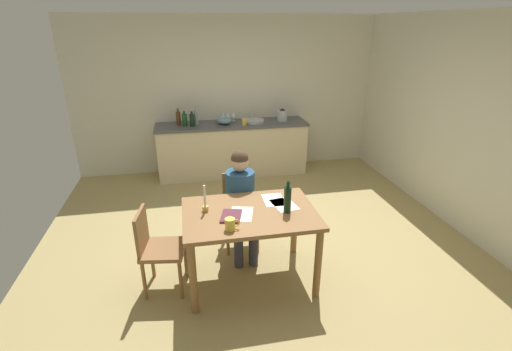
# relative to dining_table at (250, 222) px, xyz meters

# --- Properties ---
(ground_plane) EXTENTS (5.20, 5.20, 0.04)m
(ground_plane) POSITION_rel_dining_table_xyz_m (0.22, 0.67, -0.68)
(ground_plane) COLOR tan
(wall_back) EXTENTS (5.20, 0.12, 2.60)m
(wall_back) POSITION_rel_dining_table_xyz_m (0.22, 3.27, 0.64)
(wall_back) COLOR beige
(wall_back) RESTS_ON ground
(wall_right) EXTENTS (0.12, 5.20, 2.60)m
(wall_right) POSITION_rel_dining_table_xyz_m (2.82, 0.67, 0.64)
(wall_right) COLOR beige
(wall_right) RESTS_ON ground
(kitchen_counter) EXTENTS (2.53, 0.64, 0.90)m
(kitchen_counter) POSITION_rel_dining_table_xyz_m (0.22, 2.91, -0.21)
(kitchen_counter) COLOR beige
(kitchen_counter) RESTS_ON ground
(dining_table) EXTENTS (1.28, 0.88, 0.78)m
(dining_table) POSITION_rel_dining_table_xyz_m (0.00, 0.00, 0.00)
(dining_table) COLOR olive
(dining_table) RESTS_ON ground
(chair_at_table) EXTENTS (0.41, 0.41, 0.86)m
(chair_at_table) POSITION_rel_dining_table_xyz_m (0.00, 0.68, -0.18)
(chair_at_table) COLOR olive
(chair_at_table) RESTS_ON ground
(person_seated) EXTENTS (0.32, 0.59, 1.19)m
(person_seated) POSITION_rel_dining_table_xyz_m (0.00, 0.53, 0.02)
(person_seated) COLOR navy
(person_seated) RESTS_ON ground
(chair_side_empty) EXTENTS (0.46, 0.46, 0.85)m
(chair_side_empty) POSITION_rel_dining_table_xyz_m (-0.90, 0.03, -0.19)
(chair_side_empty) COLOR olive
(chair_side_empty) RESTS_ON ground
(coffee_mug) EXTENTS (0.13, 0.09, 0.11)m
(coffee_mug) POSITION_rel_dining_table_xyz_m (-0.22, -0.29, 0.17)
(coffee_mug) COLOR #F2CC4C
(coffee_mug) RESTS_ON dining_table
(candlestick) EXTENTS (0.06, 0.06, 0.27)m
(candlestick) POSITION_rel_dining_table_xyz_m (-0.41, 0.10, 0.19)
(candlestick) COLOR gold
(candlestick) RESTS_ON dining_table
(book_magazine) EXTENTS (0.24, 0.29, 0.02)m
(book_magazine) POSITION_rel_dining_table_xyz_m (-0.19, -0.07, 0.12)
(book_magazine) COLOR #5A2835
(book_magazine) RESTS_ON dining_table
(paper_letter) EXTENTS (0.26, 0.33, 0.00)m
(paper_letter) POSITION_rel_dining_table_xyz_m (0.36, 0.08, 0.12)
(paper_letter) COLOR white
(paper_letter) RESTS_ON dining_table
(paper_bill) EXTENTS (0.22, 0.30, 0.00)m
(paper_bill) POSITION_rel_dining_table_xyz_m (0.29, 0.20, 0.12)
(paper_bill) COLOR white
(paper_bill) RESTS_ON dining_table
(paper_envelope) EXTENTS (0.28, 0.34, 0.00)m
(paper_envelope) POSITION_rel_dining_table_xyz_m (-0.09, -0.03, 0.12)
(paper_envelope) COLOR white
(paper_envelope) RESTS_ON dining_table
(wine_bottle_on_table) EXTENTS (0.07, 0.07, 0.32)m
(wine_bottle_on_table) POSITION_rel_dining_table_xyz_m (0.35, -0.07, 0.25)
(wine_bottle_on_table) COLOR black
(wine_bottle_on_table) RESTS_ON dining_table
(sink_unit) EXTENTS (0.36, 0.36, 0.24)m
(sink_unit) POSITION_rel_dining_table_xyz_m (0.60, 2.91, 0.26)
(sink_unit) COLOR #B2B7BC
(sink_unit) RESTS_ON kitchen_counter
(bottle_oil) EXTENTS (0.07, 0.07, 0.27)m
(bottle_oil) POSITION_rel_dining_table_xyz_m (-0.65, 2.95, 0.35)
(bottle_oil) COLOR #593319
(bottle_oil) RESTS_ON kitchen_counter
(bottle_vinegar) EXTENTS (0.08, 0.08, 0.24)m
(bottle_vinegar) POSITION_rel_dining_table_xyz_m (-0.55, 2.88, 0.34)
(bottle_vinegar) COLOR #194C23
(bottle_vinegar) RESTS_ON kitchen_counter
(bottle_wine_red) EXTENTS (0.08, 0.08, 0.25)m
(bottle_wine_red) POSITION_rel_dining_table_xyz_m (-0.43, 2.82, 0.34)
(bottle_wine_red) COLOR black
(bottle_wine_red) RESTS_ON kitchen_counter
(bottle_sauce) EXTENTS (0.06, 0.06, 0.31)m
(bottle_sauce) POSITION_rel_dining_table_xyz_m (-0.36, 2.93, 0.37)
(bottle_sauce) COLOR #8C999E
(bottle_sauce) RESTS_ON kitchen_counter
(mixing_bowl) EXTENTS (0.25, 0.25, 0.11)m
(mixing_bowl) POSITION_rel_dining_table_xyz_m (0.10, 2.88, 0.30)
(mixing_bowl) COLOR #668C99
(mixing_bowl) RESTS_ON kitchen_counter
(stovetop_kettle) EXTENTS (0.18, 0.18, 0.22)m
(stovetop_kettle) POSITION_rel_dining_table_xyz_m (1.09, 2.91, 0.34)
(stovetop_kettle) COLOR #B7BABF
(stovetop_kettle) RESTS_ON kitchen_counter
(wine_glass_near_sink) EXTENTS (0.07, 0.07, 0.15)m
(wine_glass_near_sink) POSITION_rel_dining_table_xyz_m (0.27, 3.06, 0.35)
(wine_glass_near_sink) COLOR silver
(wine_glass_near_sink) RESTS_ON kitchen_counter
(wine_glass_by_kettle) EXTENTS (0.07, 0.07, 0.15)m
(wine_glass_by_kettle) POSITION_rel_dining_table_xyz_m (0.18, 3.06, 0.35)
(wine_glass_by_kettle) COLOR silver
(wine_glass_by_kettle) RESTS_ON kitchen_counter
(wine_glass_back_left) EXTENTS (0.07, 0.07, 0.15)m
(wine_glass_back_left) POSITION_rel_dining_table_xyz_m (0.09, 3.06, 0.35)
(wine_glass_back_left) COLOR silver
(wine_glass_back_left) RESTS_ON kitchen_counter
(teacup_on_counter) EXTENTS (0.12, 0.08, 0.10)m
(teacup_on_counter) POSITION_rel_dining_table_xyz_m (0.41, 2.76, 0.29)
(teacup_on_counter) COLOR #F2CC4C
(teacup_on_counter) RESTS_ON kitchen_counter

